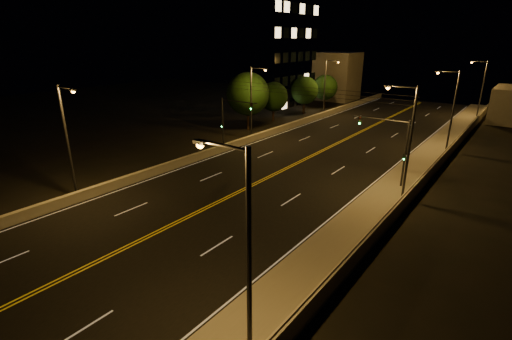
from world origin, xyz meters
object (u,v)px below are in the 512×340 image
Objects in this scene: building_tower at (242,22)px; tree_0 at (248,94)px; streetlight_6 at (326,84)px; streetlight_4 at (68,136)px; tree_2 at (304,90)px; streetlight_3 at (481,86)px; traffic_signal_right at (394,145)px; streetlight_0 at (243,249)px; streetlight_1 at (407,136)px; tree_3 at (325,87)px; tree_1 at (273,97)px; streetlight_5 at (253,98)px; streetlight_2 at (451,106)px; traffic_signal_left at (229,118)px.

building_tower reaches higher than tree_0.
streetlight_6 is 17.30m from tree_0.
streetlight_4 reaches higher than tree_2.
streetlight_3 is 1.50× the size of traffic_signal_right.
streetlight_0 is 20.50m from streetlight_1.
streetlight_4 is at bearing -86.66° from tree_3.
traffic_signal_right is 46.19m from building_tower.
streetlight_0 is 47.27m from tree_1.
streetlight_3 is (0.00, 61.65, 0.00)m from streetlight_0.
streetlight_0 is 1.13× the size of tree_0.
tree_0 is 7.31m from tree_1.
streetlight_5 reaches higher than traffic_signal_right.
tree_0 is at bearing -49.08° from building_tower.
building_tower is 22.82m from tree_0.
tree_1 is at bearing 111.13° from streetlight_5.
streetlight_1 is 1.13× the size of tree_0.
traffic_signal_right is 29.45m from tree_1.
building_tower is 4.91× the size of tree_2.
streetlight_6 is (0.00, 44.63, 0.00)m from streetlight_4.
tree_2 is at bearing 88.83° from tree_0.
streetlight_0 is 37.59m from streetlight_2.
streetlight_1 is 1.00× the size of streetlight_2.
streetlight_4 is 43.41m from tree_2.
streetlight_2 is (0.00, 17.10, 0.00)m from streetlight_1.
tree_3 is at bearing 26.15° from building_tower.
streetlight_3 is at bearing 69.35° from streetlight_4.
tree_0 is at bearing 135.02° from streetlight_5.
streetlight_3 is at bearing 28.77° from tree_2.
building_tower is at bearing 128.80° from streetlight_0.
streetlight_3 is 0.29× the size of building_tower.
streetlight_5 reaches higher than tree_2.
tree_2 is (-4.51, 25.22, 0.20)m from traffic_signal_left.
building_tower reaches higher than traffic_signal_right.
streetlight_3 is 39.24m from streetlight_5.
tree_1 is 15.27m from tree_3.
streetlight_5 is at bearing 158.86° from streetlight_1.
tree_1 is (-0.50, 7.18, -1.26)m from tree_0.
streetlight_3 is 38.51m from tree_0.
tree_1 is at bearing -94.81° from tree_3.
streetlight_2 is at bearing -90.00° from streetlight_3.
streetlight_3 and streetlight_5 have the same top height.
streetlight_6 is 10.68m from tree_1.
traffic_signal_left is (1.12, -6.00, -1.44)m from streetlight_5.
tree_0 is at bearing 157.68° from traffic_signal_right.
tree_2 is (-3.39, 19.22, -1.25)m from streetlight_5.
tree_3 is at bearing 113.95° from streetlight_0.
streetlight_1 is 1.43× the size of tree_2.
tree_0 reaches higher than tree_3.
traffic_signal_right is at bearing -47.25° from tree_2.
building_tower is at bearing 147.34° from tree_1.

